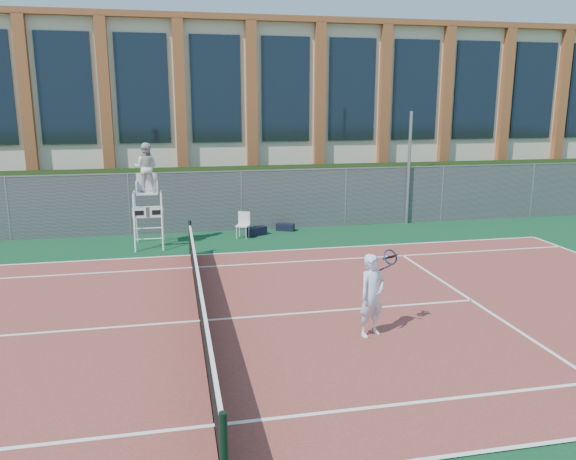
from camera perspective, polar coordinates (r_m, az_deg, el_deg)
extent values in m
plane|color=#233814|center=(12.42, -8.87, -9.23)|extent=(120.00, 120.00, 0.00)
cube|color=#0D3A22|center=(13.35, -9.10, -7.62)|extent=(36.00, 20.00, 0.01)
cube|color=maroon|center=(12.41, -8.88, -9.14)|extent=(23.77, 10.97, 0.02)
cylinder|color=black|center=(7.19, -6.52, -21.71)|extent=(0.10, 0.10, 1.10)
cylinder|color=black|center=(17.60, -9.89, -0.81)|extent=(0.10, 0.10, 1.10)
cube|color=black|center=(12.25, -8.95, -7.23)|extent=(0.03, 11.00, 0.86)
cube|color=white|center=(12.11, -9.02, -5.20)|extent=(0.06, 11.20, 0.07)
cube|color=black|center=(21.81, -10.35, 3.25)|extent=(40.00, 1.40, 2.20)
cube|color=beige|center=(29.53, -11.01, 11.30)|extent=(44.00, 10.00, 8.00)
cube|color=brown|center=(29.73, -11.36, 19.22)|extent=(45.00, 10.60, 0.25)
cylinder|color=#9EA0A5|center=(22.24, 12.17, 6.13)|extent=(0.12, 0.12, 4.34)
cylinder|color=white|center=(18.46, -15.34, 0.66)|extent=(0.05, 0.52, 1.87)
cylinder|color=white|center=(18.42, -12.67, 0.78)|extent=(0.05, 0.52, 1.87)
cylinder|color=white|center=(19.40, -15.18, 1.24)|extent=(0.05, 0.52, 1.87)
cylinder|color=white|center=(19.36, -12.63, 1.35)|extent=(0.05, 0.52, 1.87)
cube|color=white|center=(18.75, -14.10, 3.67)|extent=(0.67, 0.58, 0.06)
cube|color=white|center=(18.97, -14.12, 4.79)|extent=(0.67, 0.05, 0.58)
cube|color=white|center=(18.49, -14.88, 1.69)|extent=(0.42, 0.03, 0.33)
cube|color=white|center=(18.46, -13.21, 1.76)|extent=(0.42, 0.03, 0.33)
imported|color=silver|center=(18.70, -14.23, 6.17)|extent=(0.88, 0.75, 1.58)
cube|color=silver|center=(19.61, -4.63, 0.44)|extent=(0.56, 0.56, 0.04)
cube|color=silver|center=(19.73, -4.47, 1.24)|extent=(0.40, 0.21, 0.45)
cylinder|color=silver|center=(19.55, -5.24, -0.31)|extent=(0.03, 0.03, 0.42)
cylinder|color=silver|center=(19.45, -4.28, -0.36)|extent=(0.03, 0.03, 0.42)
cylinder|color=silver|center=(19.87, -4.94, -0.09)|extent=(0.03, 0.03, 0.42)
cylinder|color=silver|center=(19.77, -3.99, -0.14)|extent=(0.03, 0.03, 0.42)
cube|color=black|center=(20.04, -3.22, -0.11)|extent=(0.79, 0.58, 0.31)
cube|color=black|center=(20.77, -0.28, 0.30)|extent=(0.72, 0.53, 0.26)
imported|color=silver|center=(11.38, 8.53, -6.58)|extent=(0.72, 0.62, 1.69)
torus|color=#14224C|center=(11.53, 10.36, -2.71)|extent=(0.38, 0.30, 0.30)
sphere|color=#CCE533|center=(11.74, 10.48, -2.69)|extent=(0.07, 0.07, 0.07)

